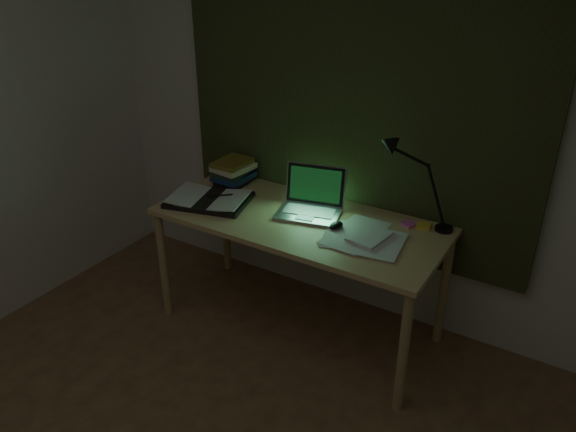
% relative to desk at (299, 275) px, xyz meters
% --- Properties ---
extents(wall_back, '(3.50, 0.00, 2.50)m').
position_rel_desk_xyz_m(wall_back, '(0.10, 0.44, 0.87)').
color(wall_back, silver).
rests_on(wall_back, ground).
extents(curtain, '(2.20, 0.06, 2.00)m').
position_rel_desk_xyz_m(curtain, '(0.10, 0.40, 1.07)').
color(curtain, '#293118').
rests_on(curtain, wall_back).
extents(desk, '(1.65, 0.72, 0.75)m').
position_rel_desk_xyz_m(desk, '(0.00, 0.00, 0.00)').
color(desk, '#D6B573').
rests_on(desk, floor).
extents(laptop, '(0.43, 0.47, 0.25)m').
position_rel_desk_xyz_m(laptop, '(0.02, 0.06, 0.50)').
color(laptop, silver).
rests_on(laptop, desk).
extents(open_textbook, '(0.54, 0.44, 0.04)m').
position_rel_desk_xyz_m(open_textbook, '(-0.57, -0.09, 0.40)').
color(open_textbook, silver).
rests_on(open_textbook, desk).
extents(book_stack, '(0.21, 0.24, 0.16)m').
position_rel_desk_xyz_m(book_stack, '(-0.62, 0.22, 0.46)').
color(book_stack, silver).
rests_on(book_stack, desk).
extents(loose_papers, '(0.39, 0.41, 0.02)m').
position_rel_desk_xyz_m(loose_papers, '(0.38, 0.02, 0.39)').
color(loose_papers, silver).
rests_on(loose_papers, desk).
extents(mouse, '(0.07, 0.10, 0.04)m').
position_rel_desk_xyz_m(mouse, '(0.23, 0.00, 0.39)').
color(mouse, black).
rests_on(mouse, desk).
extents(sticky_yellow, '(0.09, 0.09, 0.02)m').
position_rel_desk_xyz_m(sticky_yellow, '(0.64, 0.26, 0.38)').
color(sticky_yellow, yellow).
rests_on(sticky_yellow, desk).
extents(sticky_pink, '(0.09, 0.09, 0.02)m').
position_rel_desk_xyz_m(sticky_pink, '(0.56, 0.24, 0.38)').
color(sticky_pink, '#ED5CB3').
rests_on(sticky_pink, desk).
extents(desk_lamp, '(0.40, 0.35, 0.53)m').
position_rel_desk_xyz_m(desk_lamp, '(0.74, 0.29, 0.64)').
color(desk_lamp, black).
rests_on(desk_lamp, desk).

